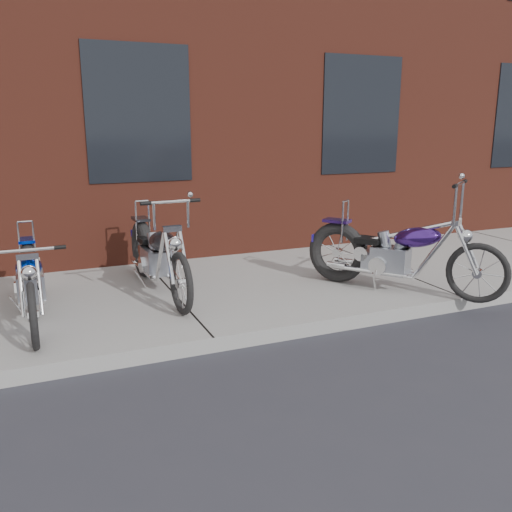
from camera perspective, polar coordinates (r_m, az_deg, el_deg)
name	(u,v)px	position (r m, az deg, el deg)	size (l,w,h in m)	color
ground	(214,353)	(5.13, -4.43, -10.13)	(120.00, 120.00, 0.00)	#2A2B32
sidewalk	(173,299)	(6.45, -8.71, -4.45)	(22.00, 3.00, 0.15)	gray
building_brick	(87,28)	(12.69, -17.33, 21.91)	(22.00, 10.00, 8.00)	maroon
chopper_purple	(398,256)	(6.53, 14.72, 0.02)	(1.49, 1.95, 1.32)	black
chopper_blue	(31,284)	(5.83, -22.62, -2.72)	(0.51, 2.09, 0.91)	black
chopper_third	(158,257)	(6.39, -10.27, -0.15)	(0.56, 2.28, 1.16)	black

